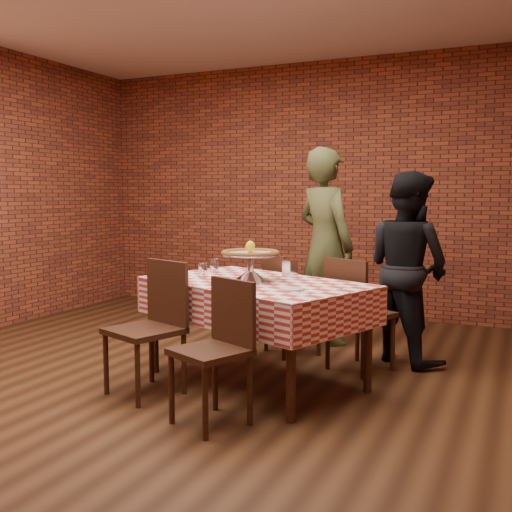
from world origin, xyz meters
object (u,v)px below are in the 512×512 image
pizza (250,254)px  water_glass_right (214,266)px  pizza_stand (250,268)px  condiment_caddy (290,269)px  chair_near_left (144,329)px  water_glass_left (203,270)px  table (256,332)px  diner_black (407,267)px  chair_far_right (361,314)px  diner_olive (325,246)px  chair_near_right (210,354)px  chair_far_left (292,304)px

pizza → water_glass_right: pizza is taller
pizza_stand → condiment_caddy: (0.19, 0.30, -0.03)m
chair_near_left → water_glass_left: bearing=96.6°
table → condiment_caddy: (0.16, 0.29, 0.45)m
pizza → water_glass_left: bearing=177.0°
diner_black → water_glass_left: bearing=69.4°
chair_near_left → chair_far_right: chair_near_left is taller
water_glass_right → diner_olive: 1.23m
chair_far_right → condiment_caddy: bearing=59.1°
water_glass_right → condiment_caddy: (0.66, -0.00, 0.01)m
table → water_glass_left: size_ratio=14.46×
chair_near_right → chair_far_right: bearing=93.5°
condiment_caddy → chair_far_left: (-0.19, 0.56, -0.39)m
chair_near_right → chair_far_left: size_ratio=1.00×
pizza_stand → pizza: size_ratio=1.02×
pizza → water_glass_left: size_ratio=3.86×
diner_olive → diner_black: (0.82, -0.34, -0.12)m
chair_near_right → diner_black: (0.82, 1.90, 0.35)m
chair_near_left → diner_olive: diner_olive is taller
chair_far_right → chair_near_right: bearing=95.4°
diner_olive → chair_far_left: bearing=106.7°
chair_near_right → diner_olive: bearing=113.6°
table → chair_far_left: size_ratio=1.83×
water_glass_right → table: bearing=-30.6°
condiment_caddy → diner_black: bearing=72.8°
chair_far_right → diner_olive: size_ratio=0.49×
table → chair_far_left: 0.86m
water_glass_right → chair_near_left: chair_near_left is taller
diner_olive → diner_black: 0.90m
condiment_caddy → chair_far_left: condiment_caddy is taller
diner_olive → chair_far_right: bearing=156.0°
pizza_stand → diner_olive: diner_olive is taller
condiment_caddy → table: bearing=-89.5°
water_glass_right → chair_near_right: (0.60, -1.17, -0.38)m
pizza → chair_near_right: 1.01m
pizza_stand → chair_far_left: pizza_stand is taller
condiment_caddy → chair_far_right: size_ratio=0.15×
condiment_caddy → chair_near_left: size_ratio=0.14×
pizza → diner_black: size_ratio=0.27×
water_glass_right → diner_olive: size_ratio=0.06×
table → chair_far_right: chair_far_right is taller
pizza_stand → pizza: (0.00, 0.00, 0.10)m
pizza_stand → condiment_caddy: pizza_stand is taller
chair_near_left → chair_far_left: chair_near_left is taller
water_glass_left → chair_near_right: chair_near_right is taller
water_glass_right → chair_far_right: size_ratio=0.12×
diner_olive → diner_black: diner_olive is taller
pizza → diner_olive: bearing=84.7°
table → water_glass_left: water_glass_left is taller
water_glass_left → diner_olive: 1.47m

